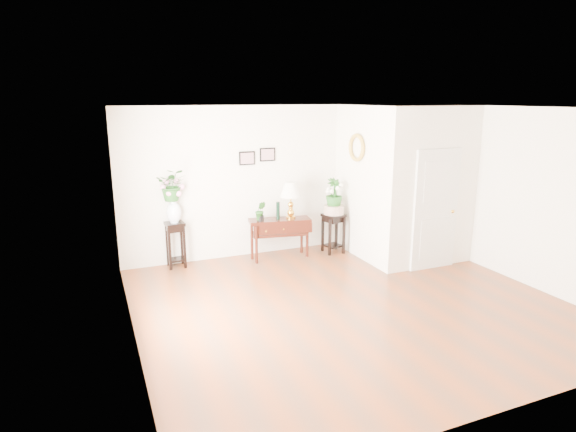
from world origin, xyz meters
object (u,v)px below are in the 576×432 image
table_lamp (291,199)px  plant_stand_b (333,233)px  console_table (280,238)px  plant_stand_a (176,245)px

table_lamp → plant_stand_b: table_lamp is taller
console_table → plant_stand_b: (1.08, -0.09, 0.01)m
plant_stand_a → plant_stand_b: 2.97m
console_table → plant_stand_b: 1.08m
table_lamp → plant_stand_b: 1.12m
plant_stand_b → table_lamp: bearing=174.0°
console_table → table_lamp: size_ratio=1.65×
table_lamp → console_table: bearing=180.0°
console_table → table_lamp: table_lamp is taller
console_table → plant_stand_a: (-1.88, 0.25, 0.03)m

